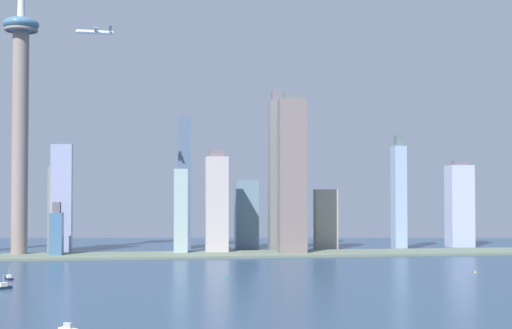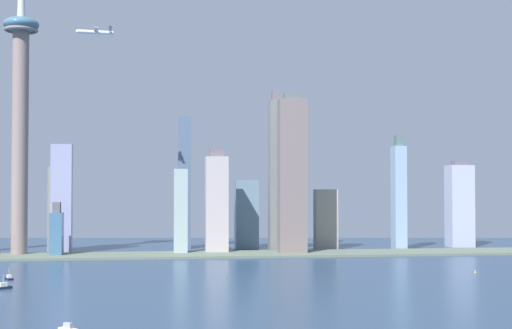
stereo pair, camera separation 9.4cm
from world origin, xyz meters
TOP-DOWN VIEW (x-y plane):
  - waterfront_pier at (0.00, 527.15)m, footprint 727.94×64.72m
  - observation_tower at (-191.21, 547.93)m, footprint 35.24×35.24m
  - skyscraper_0 at (-153.19, 568.73)m, footprint 21.11×12.27m
  - skyscraper_1 at (204.97, 569.10)m, footprint 13.03×17.43m
  - skyscraper_2 at (-32.03, 549.05)m, footprint 13.76×23.84m
  - skyscraper_3 at (127.50, 586.28)m, footprint 24.51×15.62m
  - skyscraper_4 at (-153.32, 534.66)m, footprint 12.02×17.09m
  - skyscraper_5 at (-26.11, 619.98)m, footprint 14.13×20.80m
  - skyscraper_6 at (-163.69, 604.56)m, footprint 15.29×16.85m
  - skyscraper_7 at (80.13, 529.36)m, footprint 27.71×18.93m
  - skyscraper_9 at (5.06, 552.53)m, footprint 22.83×24.19m
  - skyscraper_10 at (70.75, 576.96)m, footprint 14.66×19.35m
  - skyscraper_11 at (287.25, 601.04)m, footprint 26.98×24.05m
  - skyscraper_12 at (42.01, 604.08)m, footprint 25.08×23.30m
  - boat_1 at (-95.38, 144.18)m, footprint 10.02×9.14m
  - boat_3 at (-162.88, 353.45)m, footprint 7.72×10.13m
  - boat_4 at (-156.62, 302.02)m, footprint 11.35×9.94m
  - channel_buoy_0 at (-3.69, 342.32)m, footprint 1.24×1.24m
  - channel_buoy_1 at (195.48, 350.58)m, footprint 1.38×1.38m
  - airplane at (-116.38, 514.59)m, footprint 35.50×30.76m

SIDE VIEW (x-z plane):
  - waterfront_pier at x=0.00m, z-range 0.00..2.14m
  - channel_buoy_0 at x=-3.69m, z-range 0.00..2.17m
  - channel_buoy_1 at x=195.48m, z-range 0.00..2.32m
  - boat_3 at x=-162.88m, z-range -3.05..5.57m
  - boat_4 at x=-156.62m, z-range -3.40..6.47m
  - boat_1 at x=-95.38m, z-range -0.61..3.81m
  - skyscraper_4 at x=-153.32m, z-range -3.04..50.38m
  - skyscraper_3 at x=127.50m, z-range 0.00..65.63m
  - skyscraper_12 at x=42.01m, z-range 0.00..75.88m
  - skyscraper_2 at x=-32.03m, z-range 0.00..86.57m
  - skyscraper_6 at x=-163.69m, z-range -3.01..97.02m
  - skyscraper_11 at x=287.25m, z-range -1.48..96.24m
  - skyscraper_9 at x=5.06m, z-range -2.53..105.02m
  - skyscraper_0 at x=-153.19m, z-range 0.00..112.10m
  - skyscraper_1 at x=204.97m, z-range -3.63..120.70m
  - skyscraper_5 at x=-26.11m, z-range 0.00..146.31m
  - skyscraper_7 at x=80.13m, z-range -2.00..161.58m
  - skyscraper_10 at x=70.75m, z-range -3.62..168.60m
  - observation_tower at x=-191.21m, z-range -19.91..341.71m
  - airplane at x=-116.38m, z-range 213.86..222.57m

